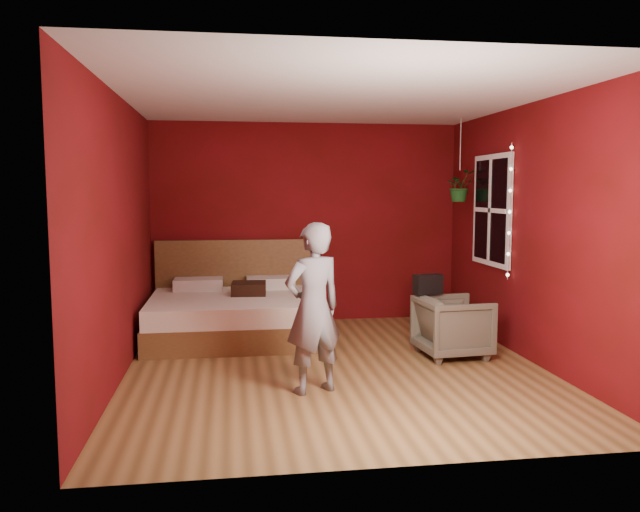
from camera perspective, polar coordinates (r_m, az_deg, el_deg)
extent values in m
plane|color=olive|center=(6.21, 1.37, -10.11)|extent=(4.50, 4.50, 0.00)
cube|color=maroon|center=(8.22, -1.24, 3.04)|extent=(4.00, 0.02, 2.60)
cube|color=maroon|center=(3.78, 7.16, -0.48)|extent=(4.00, 0.02, 2.60)
cube|color=maroon|center=(5.98, -17.94, 1.65)|extent=(0.02, 4.50, 2.60)
cube|color=maroon|center=(6.62, 18.82, 2.01)|extent=(0.02, 4.50, 2.60)
cube|color=silver|center=(6.03, 1.44, 14.44)|extent=(4.00, 4.50, 0.02)
cube|color=white|center=(7.41, 15.43, 4.05)|extent=(0.04, 0.97, 1.27)
cube|color=black|center=(7.40, 15.33, 4.06)|extent=(0.02, 0.85, 1.15)
cube|color=white|center=(7.40, 15.29, 4.06)|extent=(0.03, 0.05, 1.15)
cube|color=white|center=(7.40, 15.29, 4.06)|extent=(0.03, 0.85, 0.05)
cylinder|color=silver|center=(6.92, 16.95, 3.89)|extent=(0.01, 0.01, 1.45)
sphere|color=#FFF2CC|center=(6.97, 16.78, -1.66)|extent=(0.04, 0.04, 0.04)
sphere|color=#FFF2CC|center=(6.95, 16.84, 0.18)|extent=(0.04, 0.04, 0.04)
sphere|color=#FFF2CC|center=(6.93, 16.89, 2.03)|extent=(0.04, 0.04, 0.04)
sphere|color=#FFF2CC|center=(6.92, 16.95, 3.89)|extent=(0.04, 0.04, 0.04)
sphere|color=#FFF2CC|center=(6.92, 17.01, 5.75)|extent=(0.04, 0.04, 0.04)
sphere|color=#FFF2CC|center=(6.92, 17.06, 7.61)|extent=(0.04, 0.04, 0.04)
sphere|color=#FFF2CC|center=(6.93, 17.12, 9.47)|extent=(0.04, 0.04, 0.04)
cube|color=brown|center=(7.41, -7.71, -6.40)|extent=(1.99, 1.69, 0.28)
cube|color=white|center=(7.36, -7.74, -4.51)|extent=(1.95, 1.66, 0.22)
cube|color=brown|center=(8.13, -7.81, -2.38)|extent=(1.99, 0.08, 1.09)
cube|color=silver|center=(7.90, -11.05, -2.53)|extent=(0.60, 0.38, 0.14)
cube|color=silver|center=(7.91, -4.55, -2.43)|extent=(0.60, 0.38, 0.14)
imported|color=slate|center=(5.30, -0.62, -4.80)|extent=(0.63, 0.53, 1.46)
imported|color=#5D5949|center=(6.67, 12.04, -6.33)|extent=(0.74, 0.73, 0.63)
cube|color=black|center=(6.74, 9.84, -2.55)|extent=(0.31, 0.19, 0.21)
cube|color=black|center=(7.45, -6.52, -2.96)|extent=(0.43, 0.43, 0.14)
cylinder|color=silver|center=(7.95, 12.72, 9.91)|extent=(0.01, 0.01, 0.63)
imported|color=#1F5F1B|center=(7.93, 12.64, 6.25)|extent=(0.41, 0.38, 0.39)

